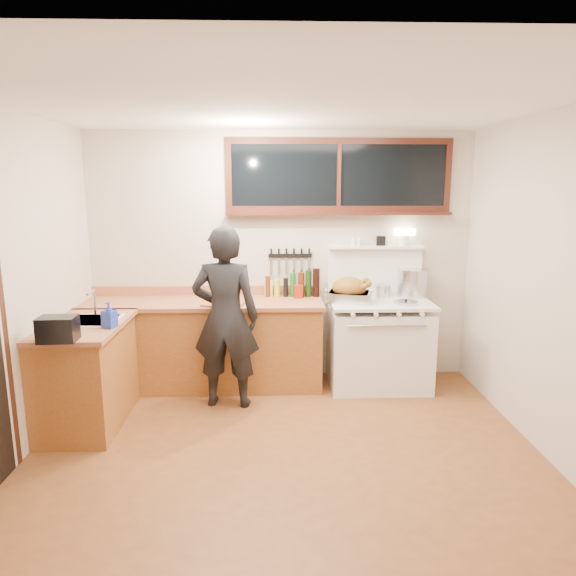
{
  "coord_description": "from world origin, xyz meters",
  "views": [
    {
      "loc": [
        -0.09,
        -3.64,
        2.05
      ],
      "look_at": [
        0.05,
        0.85,
        1.15
      ],
      "focal_mm": 32.0,
      "sensor_mm": 36.0,
      "label": 1
    }
  ],
  "objects_px": {
    "vintage_stove": "(378,341)",
    "cutting_board": "(224,300)",
    "roast_turkey": "(349,292)",
    "man": "(226,318)"
  },
  "relations": [
    {
      "from": "vintage_stove",
      "to": "cutting_board",
      "type": "xyz_separation_m",
      "value": [
        -1.57,
        -0.14,
        0.48
      ]
    },
    {
      "from": "roast_turkey",
      "to": "vintage_stove",
      "type": "bearing_deg",
      "value": 4.48
    },
    {
      "from": "cutting_board",
      "to": "roast_turkey",
      "type": "xyz_separation_m",
      "value": [
        1.25,
        0.11,
        0.05
      ]
    },
    {
      "from": "vintage_stove",
      "to": "man",
      "type": "relative_size",
      "value": 0.94
    },
    {
      "from": "man",
      "to": "vintage_stove",
      "type": "bearing_deg",
      "value": 16.28
    },
    {
      "from": "vintage_stove",
      "to": "roast_turkey",
      "type": "bearing_deg",
      "value": -175.52
    },
    {
      "from": "man",
      "to": "cutting_board",
      "type": "height_order",
      "value": "man"
    },
    {
      "from": "man",
      "to": "roast_turkey",
      "type": "distance_m",
      "value": 1.29
    },
    {
      "from": "man",
      "to": "cutting_board",
      "type": "bearing_deg",
      "value": 97.34
    },
    {
      "from": "vintage_stove",
      "to": "man",
      "type": "distance_m",
      "value": 1.63
    }
  ]
}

